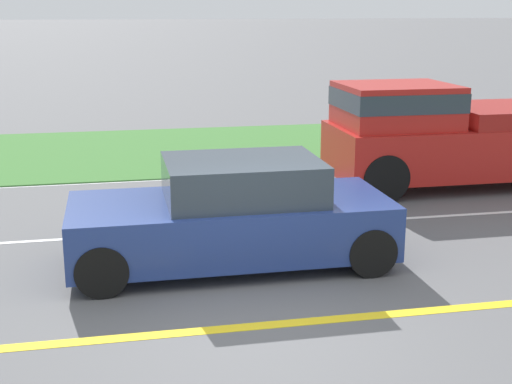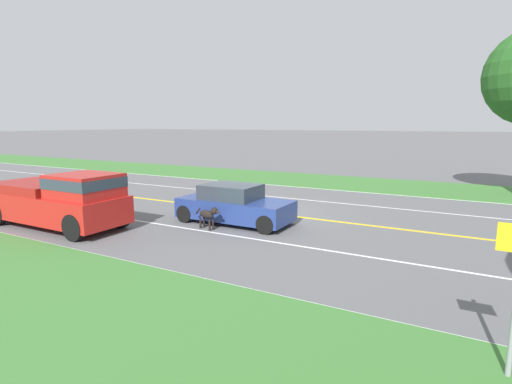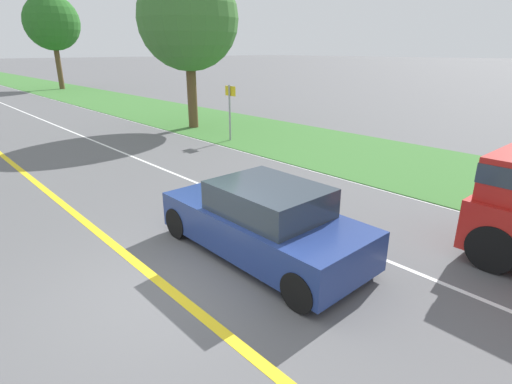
% 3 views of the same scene
% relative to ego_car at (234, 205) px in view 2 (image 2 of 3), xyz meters
% --- Properties ---
extents(ground_plane, '(400.00, 400.00, 0.00)m').
position_rel_ego_car_xyz_m(ground_plane, '(-2.00, 0.12, -0.67)').
color(ground_plane, '#5B5B5E').
extents(centre_divider_line, '(0.18, 160.00, 0.01)m').
position_rel_ego_car_xyz_m(centre_divider_line, '(-2.00, 0.12, -0.66)').
color(centre_divider_line, yellow).
rests_on(centre_divider_line, ground).
extents(lane_edge_line_right, '(0.14, 160.00, 0.01)m').
position_rel_ego_car_xyz_m(lane_edge_line_right, '(5.00, 0.12, -0.66)').
color(lane_edge_line_right, white).
rests_on(lane_edge_line_right, ground).
extents(lane_edge_line_left, '(0.14, 160.00, 0.01)m').
position_rel_ego_car_xyz_m(lane_edge_line_left, '(-9.00, 0.12, -0.66)').
color(lane_edge_line_left, white).
rests_on(lane_edge_line_left, ground).
extents(lane_dash_same_dir, '(0.10, 160.00, 0.01)m').
position_rel_ego_car_xyz_m(lane_dash_same_dir, '(1.50, 0.12, -0.66)').
color(lane_dash_same_dir, white).
rests_on(lane_dash_same_dir, ground).
extents(lane_dash_oncoming, '(0.10, 160.00, 0.01)m').
position_rel_ego_car_xyz_m(lane_dash_oncoming, '(-5.50, 0.12, -0.66)').
color(lane_dash_oncoming, white).
rests_on(lane_dash_oncoming, ground).
extents(grass_verge_right, '(6.00, 160.00, 0.03)m').
position_rel_ego_car_xyz_m(grass_verge_right, '(8.00, 0.12, -0.65)').
color(grass_verge_right, '#3D7533').
rests_on(grass_verge_right, ground).
extents(grass_verge_left, '(6.00, 160.00, 0.03)m').
position_rel_ego_car_xyz_m(grass_verge_left, '(-12.00, 0.12, -0.65)').
color(grass_verge_left, '#3D7533').
rests_on(grass_verge_left, ground).
extents(ego_car, '(1.84, 4.22, 1.43)m').
position_rel_ego_car_xyz_m(ego_car, '(0.00, 0.00, 0.00)').
color(ego_car, navy).
rests_on(ego_car, ground).
extents(dog, '(0.44, 1.21, 0.85)m').
position_rel_ego_car_xyz_m(dog, '(1.25, -0.27, -0.13)').
color(dog, black).
rests_on(dog, ground).
extents(pickup_truck, '(2.09, 5.39, 1.98)m').
position_rel_ego_car_xyz_m(pickup_truck, '(3.47, -4.99, 0.34)').
color(pickup_truck, red).
rests_on(pickup_truck, ground).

